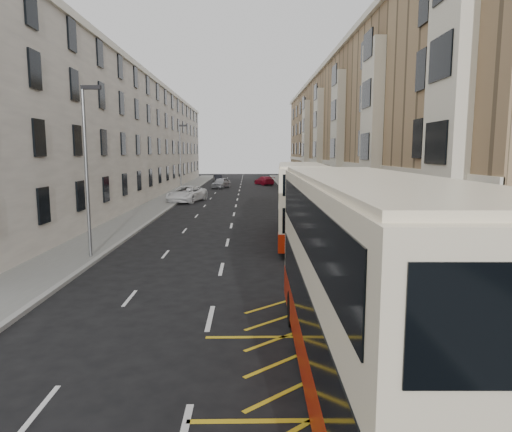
{
  "coord_description": "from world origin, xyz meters",
  "views": [
    {
      "loc": [
        1.19,
        -9.58,
        5.1
      ],
      "look_at": [
        1.49,
        7.66,
        2.69
      ],
      "focal_mm": 32.0,
      "sensor_mm": 36.0,
      "label": 1
    }
  ],
  "objects_px": {
    "car_dark": "(218,178)",
    "car_red": "(264,181)",
    "street_lamp_near": "(87,162)",
    "pedestrian_far": "(500,311)",
    "pedestrian_near": "(508,320)",
    "pedestrian_mid": "(510,304)",
    "street_lamp_far": "(181,157)",
    "double_decker_front": "(366,285)",
    "car_silver": "(221,183)",
    "double_decker_rear": "(300,201)",
    "white_van": "(187,194)"
  },
  "relations": [
    {
      "from": "car_dark",
      "to": "car_red",
      "type": "height_order",
      "value": "car_red"
    },
    {
      "from": "street_lamp_near",
      "to": "pedestrian_far",
      "type": "relative_size",
      "value": 4.61
    },
    {
      "from": "pedestrian_near",
      "to": "pedestrian_mid",
      "type": "bearing_deg",
      "value": -149.02
    },
    {
      "from": "street_lamp_near",
      "to": "pedestrian_near",
      "type": "xyz_separation_m",
      "value": [
        14.08,
        -10.7,
        -3.73
      ]
    },
    {
      "from": "street_lamp_far",
      "to": "pedestrian_near",
      "type": "relative_size",
      "value": 5.27
    },
    {
      "from": "double_decker_front",
      "to": "car_silver",
      "type": "height_order",
      "value": "double_decker_front"
    },
    {
      "from": "pedestrian_far",
      "to": "car_red",
      "type": "xyz_separation_m",
      "value": [
        -3.98,
        60.99,
        -0.34
      ]
    },
    {
      "from": "pedestrian_mid",
      "to": "car_silver",
      "type": "height_order",
      "value": "pedestrian_mid"
    },
    {
      "from": "street_lamp_near",
      "to": "street_lamp_far",
      "type": "xyz_separation_m",
      "value": [
        0.0,
        30.0,
        0.0
      ]
    },
    {
      "from": "double_decker_rear",
      "to": "pedestrian_near",
      "type": "xyz_separation_m",
      "value": [
        3.47,
        -15.68,
        -1.35
      ]
    },
    {
      "from": "pedestrian_far",
      "to": "pedestrian_near",
      "type": "bearing_deg",
      "value": 105.98
    },
    {
      "from": "pedestrian_near",
      "to": "pedestrian_far",
      "type": "xyz_separation_m",
      "value": [
        -0.01,
        0.34,
        0.11
      ]
    },
    {
      "from": "street_lamp_near",
      "to": "car_red",
      "type": "xyz_separation_m",
      "value": [
        10.09,
        50.63,
        -3.96
      ]
    },
    {
      "from": "street_lamp_near",
      "to": "double_decker_front",
      "type": "bearing_deg",
      "value": -51.16
    },
    {
      "from": "street_lamp_near",
      "to": "street_lamp_far",
      "type": "bearing_deg",
      "value": 90.0
    },
    {
      "from": "double_decker_rear",
      "to": "pedestrian_mid",
      "type": "distance_m",
      "value": 15.21
    },
    {
      "from": "double_decker_rear",
      "to": "white_van",
      "type": "height_order",
      "value": "double_decker_rear"
    },
    {
      "from": "pedestrian_far",
      "to": "car_red",
      "type": "bearing_deg",
      "value": -72.49
    },
    {
      "from": "pedestrian_mid",
      "to": "car_red",
      "type": "relative_size",
      "value": 0.34
    },
    {
      "from": "pedestrian_far",
      "to": "car_dark",
      "type": "relative_size",
      "value": 0.45
    },
    {
      "from": "pedestrian_near",
      "to": "pedestrian_mid",
      "type": "distance_m",
      "value": 1.31
    },
    {
      "from": "pedestrian_near",
      "to": "car_dark",
      "type": "relative_size",
      "value": 0.39
    },
    {
      "from": "double_decker_rear",
      "to": "car_silver",
      "type": "xyz_separation_m",
      "value": [
        -6.97,
        38.81,
        -1.5
      ]
    },
    {
      "from": "street_lamp_far",
      "to": "white_van",
      "type": "xyz_separation_m",
      "value": [
        1.15,
        -4.36,
        -3.81
      ]
    },
    {
      "from": "street_lamp_near",
      "to": "double_decker_rear",
      "type": "height_order",
      "value": "street_lamp_near"
    },
    {
      "from": "pedestrian_far",
      "to": "white_van",
      "type": "height_order",
      "value": "pedestrian_far"
    },
    {
      "from": "street_lamp_far",
      "to": "pedestrian_far",
      "type": "distance_m",
      "value": 42.89
    },
    {
      "from": "street_lamp_near",
      "to": "pedestrian_near",
      "type": "relative_size",
      "value": 5.27
    },
    {
      "from": "double_decker_rear",
      "to": "white_van",
      "type": "distance_m",
      "value": 22.77
    },
    {
      "from": "pedestrian_mid",
      "to": "street_lamp_near",
      "type": "bearing_deg",
      "value": 153.61
    },
    {
      "from": "pedestrian_near",
      "to": "car_dark",
      "type": "xyz_separation_m",
      "value": [
        -11.85,
        68.9,
        -0.27
      ]
    },
    {
      "from": "double_decker_front",
      "to": "pedestrian_near",
      "type": "xyz_separation_m",
      "value": [
        4.09,
        1.71,
        -1.45
      ]
    },
    {
      "from": "pedestrian_near",
      "to": "pedestrian_mid",
      "type": "height_order",
      "value": "pedestrian_mid"
    },
    {
      "from": "street_lamp_near",
      "to": "double_decker_front",
      "type": "relative_size",
      "value": 0.69
    },
    {
      "from": "street_lamp_far",
      "to": "double_decker_rear",
      "type": "relative_size",
      "value": 0.71
    },
    {
      "from": "street_lamp_far",
      "to": "pedestrian_far",
      "type": "relative_size",
      "value": 4.61
    },
    {
      "from": "car_silver",
      "to": "car_red",
      "type": "height_order",
      "value": "car_silver"
    },
    {
      "from": "double_decker_front",
      "to": "car_silver",
      "type": "bearing_deg",
      "value": 97.44
    },
    {
      "from": "pedestrian_near",
      "to": "pedestrian_mid",
      "type": "relative_size",
      "value": 0.97
    },
    {
      "from": "car_silver",
      "to": "car_dark",
      "type": "distance_m",
      "value": 14.48
    },
    {
      "from": "pedestrian_far",
      "to": "white_van",
      "type": "xyz_separation_m",
      "value": [
        -12.92,
        36.0,
        -0.19
      ]
    },
    {
      "from": "pedestrian_near",
      "to": "car_silver",
      "type": "xyz_separation_m",
      "value": [
        -10.44,
        54.49,
        -0.15
      ]
    },
    {
      "from": "car_red",
      "to": "white_van",
      "type": "bearing_deg",
      "value": 49.61
    },
    {
      "from": "white_van",
      "to": "car_silver",
      "type": "distance_m",
      "value": 18.32
    },
    {
      "from": "car_silver",
      "to": "street_lamp_far",
      "type": "bearing_deg",
      "value": -88.23
    },
    {
      "from": "street_lamp_near",
      "to": "car_red",
      "type": "relative_size",
      "value": 1.71
    },
    {
      "from": "street_lamp_near",
      "to": "car_red",
      "type": "distance_m",
      "value": 51.78
    },
    {
      "from": "car_silver",
      "to": "car_red",
      "type": "relative_size",
      "value": 0.96
    },
    {
      "from": "double_decker_rear",
      "to": "car_red",
      "type": "bearing_deg",
      "value": 94.76
    },
    {
      "from": "double_decker_rear",
      "to": "pedestrian_near",
      "type": "relative_size",
      "value": 7.44
    }
  ]
}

